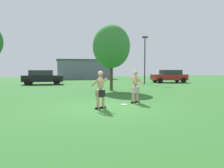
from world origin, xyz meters
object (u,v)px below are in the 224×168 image
at_px(frisbee, 124,105).
at_px(car_black_far_end, 43,77).
at_px(player_near, 135,86).
at_px(tree_right_field, 111,46).
at_px(car_red_mid_lot, 169,76).
at_px(player_in_black, 100,88).
at_px(lamp_post, 145,55).

bearing_deg(frisbee, car_black_far_end, 106.14).
bearing_deg(player_near, tree_right_field, 86.47).
xyz_separation_m(player_near, frisbee, (-0.75, -0.48, -0.86)).
bearing_deg(car_red_mid_lot, player_in_black, -127.21).
distance_m(player_near, player_in_black, 2.42).
height_order(car_red_mid_lot, tree_right_field, tree_right_field).
distance_m(frisbee, car_black_far_end, 16.22).
bearing_deg(lamp_post, player_in_black, -119.43).
bearing_deg(car_red_mid_lot, frisbee, -125.30).
relative_size(player_near, tree_right_field, 0.32).
xyz_separation_m(player_in_black, car_black_far_end, (-3.16, 16.31, -0.09)).
height_order(player_in_black, car_red_mid_lot, player_in_black).
relative_size(frisbee, lamp_post, 0.05).
bearing_deg(car_red_mid_lot, car_black_far_end, 178.51).
relative_size(player_near, car_red_mid_lot, 0.37).
xyz_separation_m(player_in_black, lamp_post, (8.06, 14.29, 2.41)).
bearing_deg(player_in_black, frisbee, 29.10).
distance_m(frisbee, car_red_mid_lot, 18.60).
xyz_separation_m(player_in_black, tree_right_field, (2.50, 7.81, 2.59)).
relative_size(car_red_mid_lot, car_black_far_end, 1.00).
bearing_deg(player_in_black, tree_right_field, 72.28).
relative_size(player_near, player_in_black, 0.99).
xyz_separation_m(car_red_mid_lot, tree_right_field, (-9.59, -8.10, 2.68)).
bearing_deg(player_near, frisbee, -147.48).
relative_size(frisbee, car_black_far_end, 0.07).
relative_size(player_in_black, lamp_post, 0.31).
distance_m(player_in_black, tree_right_field, 8.60).
bearing_deg(frisbee, player_in_black, -150.90).
xyz_separation_m(frisbee, car_black_far_end, (-4.50, 15.56, 0.81)).
distance_m(frisbee, tree_right_field, 7.96).
distance_m(player_near, frisbee, 1.23).
bearing_deg(player_in_black, lamp_post, 60.57).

